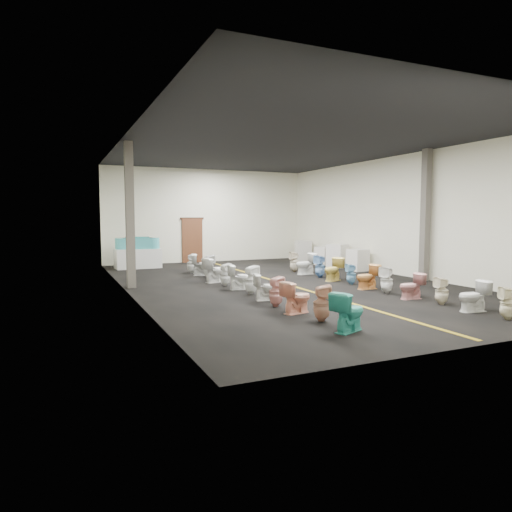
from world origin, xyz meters
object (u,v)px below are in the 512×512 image
Objects in this scene: bathtub at (137,243)px; appliance_crate_b at (338,256)px; toilet_left_3 at (276,292)px; appliance_crate_c at (325,256)px; toilet_right_1 at (474,296)px; toilet_right_2 at (442,291)px; toilet_right_6 at (351,274)px; appliance_crate_d at (303,251)px; toilet_left_2 at (297,297)px; display_table at (138,258)px; toilet_left_10 at (202,265)px; toilet_right_0 at (508,303)px; toilet_right_7 at (333,269)px; toilet_left_4 at (267,287)px; toilet_left_8 at (215,270)px; toilet_left_11 at (191,263)px; toilet_right_8 at (320,266)px; toilet_left_9 at (209,267)px; toilet_right_10 at (294,262)px; toilet_left_0 at (349,311)px; toilet_left_1 at (322,303)px; toilet_right_3 at (411,286)px; toilet_left_5 at (251,280)px; appliance_crate_a at (358,260)px; toilet_right_9 at (306,264)px; toilet_left_6 at (241,277)px; toilet_right_5 at (367,277)px; toilet_left_7 at (225,275)px.

appliance_crate_b is (8.05, -3.21, -0.57)m from bathtub.
appliance_crate_c is at bearing -49.58° from toilet_left_3.
toilet_left_3 reaches higher than toilet_right_1.
toilet_right_6 is (-0.04, 3.77, -0.01)m from toilet_right_2.
toilet_left_3 is (-6.36, -9.79, -0.14)m from appliance_crate_d.
toilet_left_2 is at bearing -102.89° from toilet_right_1.
toilet_right_2 is at bearing -63.83° from display_table.
appliance_crate_b is at bearing -12.23° from bathtub.
toilet_right_0 is at bearing -142.55° from toilet_left_10.
toilet_left_4 is at bearing -80.28° from toilet_right_7.
toilet_left_8 is 2.89m from toilet_left_11.
toilet_right_8 is at bearing -53.07° from toilet_left_3.
toilet_left_11 is (-0.19, 6.60, 0.02)m from toilet_left_4.
toilet_left_2 is 1.00× the size of toilet_left_3.
toilet_left_9 is at bearing -14.20° from toilet_left_2.
toilet_left_0 is at bearing -12.32° from toilet_right_10.
toilet_right_3 is (3.62, 1.27, -0.04)m from toilet_left_1.
toilet_right_2 is at bearing -147.33° from toilet_left_5.
toilet_left_3 is 7.14m from toilet_right_10.
toilet_right_3 is at bearing -139.48° from toilet_left_5.
appliance_crate_a reaches higher than display_table.
toilet_right_7 is at bearing -132.25° from toilet_left_9.
toilet_left_2 is 7.34m from toilet_left_10.
toilet_right_9 is at bearing -47.55° from toilet_left_0.
appliance_crate_c is 1.02× the size of toilet_right_8.
toilet_left_10 is 5.62m from toilet_right_6.
toilet_right_6 is (3.69, -0.51, -0.04)m from toilet_left_6.
toilet_left_11 is at bearing 23.97° from toilet_left_10.
toilet_right_5 is (3.61, -0.61, -0.03)m from toilet_left_5.
toilet_left_3 is 3.68m from toilet_left_7.
appliance_crate_c is at bearing 155.38° from toilet_right_5.
toilet_left_3 is 1.02× the size of toilet_right_1.
toilet_right_10 is (0.05, 4.73, 0.03)m from toilet_right_5.
toilet_right_8 is at bearing -50.77° from toilet_left_0.
toilet_left_2 is 0.93× the size of toilet_right_7.
toilet_right_5 is (3.68, 2.18, 0.00)m from toilet_left_2.
toilet_left_1 is 0.98× the size of toilet_right_7.
toilet_right_6 is 0.84× the size of toilet_right_9.
display_table is 10.10m from toilet_left_3.
toilet_left_3 is 0.91× the size of toilet_right_10.
toilet_left_10 reaches higher than toilet_left_2.
toilet_left_3 is 5.66m from toilet_right_8.
display_table is 8.03m from toilet_right_8.
bathtub is 2.55× the size of toilet_right_0.
toilet_left_0 is 9.50m from toilet_right_10.
toilet_right_8 reaches higher than toilet_left_10.
toilet_right_9 is (5.53, -4.79, -0.66)m from bathtub.
toilet_left_6 is at bearing -131.45° from appliance_crate_d.
toilet_left_11 is at bearing 173.58° from appliance_crate_b.
toilet_left_4 is at bearing 21.68° from toilet_left_1.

